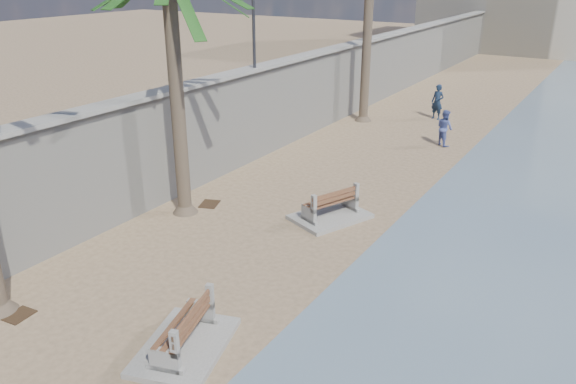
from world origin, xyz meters
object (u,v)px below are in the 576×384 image
at_px(bench_far, 330,206).
at_px(person_b, 445,126).
at_px(person_a, 438,99).
at_px(bench_near, 184,332).

distance_m(bench_far, person_b, 9.32).
bearing_deg(person_b, person_a, -32.43).
xyz_separation_m(person_a, person_b, (1.70, -4.24, -0.14)).
xyz_separation_m(bench_near, person_a, (-1.56, 20.70, 0.58)).
xyz_separation_m(bench_far, person_b, (0.60, 9.29, 0.45)).
bearing_deg(bench_far, person_b, 86.28).
height_order(bench_near, person_b, person_b).
height_order(person_a, person_b, person_a).
relative_size(bench_near, bench_far, 0.98).
bearing_deg(bench_far, person_a, 94.62).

